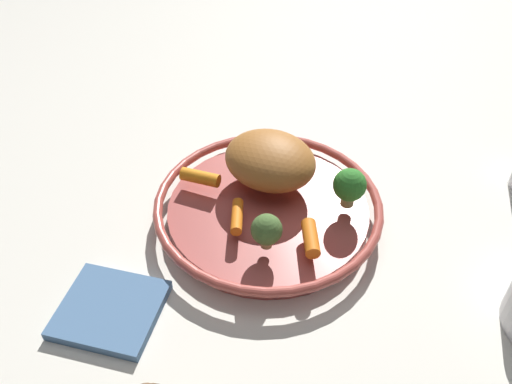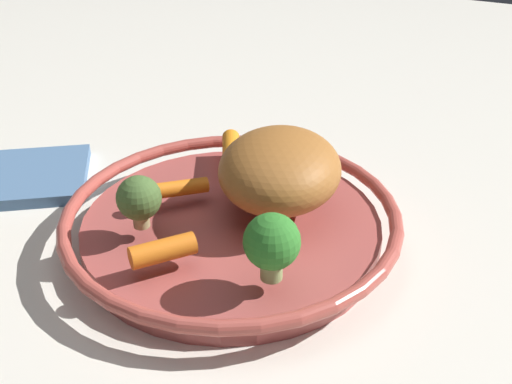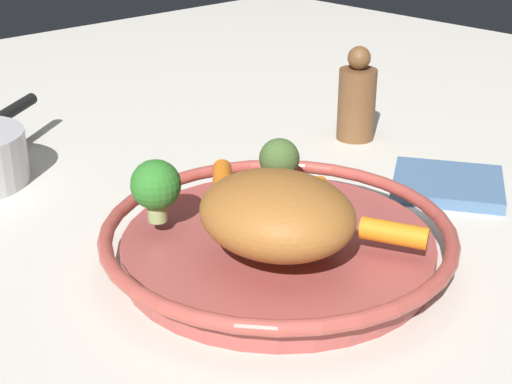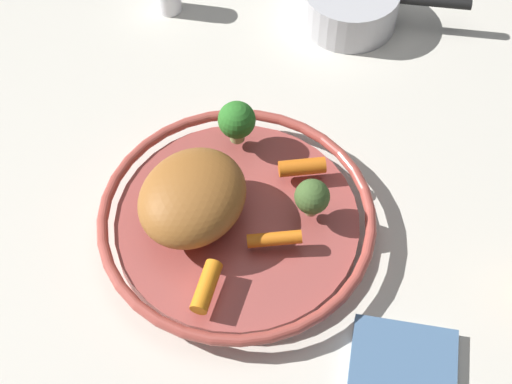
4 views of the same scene
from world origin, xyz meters
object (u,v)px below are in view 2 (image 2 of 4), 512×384
at_px(serving_bowl, 232,224).
at_px(baby_carrot_right, 163,250).
at_px(dish_towel, 36,176).
at_px(baby_carrot_center, 177,188).
at_px(baby_carrot_near_rim, 231,148).
at_px(broccoli_floret_large, 139,199).
at_px(broccoli_floret_mid, 272,243).
at_px(roast_chicken_piece, 280,169).

distance_m(serving_bowl, baby_carrot_right, 0.11).
bearing_deg(dish_towel, baby_carrot_center, -4.52).
distance_m(serving_bowl, baby_carrot_near_rim, 0.12).
relative_size(baby_carrot_center, broccoli_floret_large, 1.22).
xyz_separation_m(baby_carrot_center, broccoli_floret_mid, (0.14, -0.09, 0.03)).
height_order(serving_bowl, baby_carrot_right, baby_carrot_right).
bearing_deg(dish_towel, serving_bowl, -3.59).
bearing_deg(serving_bowl, broccoli_floret_mid, -46.96).
height_order(baby_carrot_near_rim, broccoli_floret_large, broccoli_floret_large).
relative_size(baby_carrot_center, baby_carrot_near_rim, 1.06).
bearing_deg(dish_towel, broccoli_floret_large, -21.41).
bearing_deg(broccoli_floret_mid, baby_carrot_right, -170.66).
height_order(roast_chicken_piece, baby_carrot_near_rim, roast_chicken_piece).
relative_size(roast_chicken_piece, baby_carrot_center, 2.21).
relative_size(serving_bowl, dish_towel, 2.70).
xyz_separation_m(baby_carrot_right, broccoli_floret_mid, (0.10, 0.02, 0.03)).
relative_size(broccoli_floret_mid, broccoli_floret_large, 1.17).
xyz_separation_m(baby_carrot_right, dish_towel, (-0.25, 0.12, -0.04)).
distance_m(roast_chicken_piece, broccoli_floret_large, 0.14).
height_order(baby_carrot_center, broccoli_floret_large, broccoli_floret_large).
bearing_deg(baby_carrot_right, broccoli_floret_large, 141.11).
height_order(roast_chicken_piece, broccoli_floret_mid, roast_chicken_piece).
xyz_separation_m(baby_carrot_center, baby_carrot_near_rim, (0.01, 0.10, 0.00)).
bearing_deg(dish_towel, roast_chicken_piece, 3.47).
height_order(baby_carrot_center, broccoli_floret_mid, broccoli_floret_mid).
bearing_deg(dish_towel, baby_carrot_right, -25.16).
bearing_deg(broccoli_floret_mid, dish_towel, 163.67).
height_order(baby_carrot_near_rim, broccoli_floret_mid, broccoli_floret_mid).
height_order(baby_carrot_center, dish_towel, baby_carrot_center).
relative_size(broccoli_floret_large, dish_towel, 0.42).
bearing_deg(broccoli_floret_large, roast_chicken_piece, 44.01).
bearing_deg(baby_carrot_center, broccoli_floret_mid, -31.24).
relative_size(baby_carrot_near_rim, broccoli_floret_large, 1.16).
relative_size(roast_chicken_piece, baby_carrot_right, 2.45).
xyz_separation_m(baby_carrot_center, dish_towel, (-0.21, 0.02, -0.04)).
relative_size(broccoli_floret_mid, dish_towel, 0.49).
distance_m(roast_chicken_piece, baby_carrot_center, 0.11).
distance_m(roast_chicken_piece, dish_towel, 0.32).
relative_size(baby_carrot_right, baby_carrot_near_rim, 0.96).
xyz_separation_m(baby_carrot_near_rim, broccoli_floret_mid, (0.13, -0.19, 0.03)).
bearing_deg(broccoli_floret_mid, roast_chicken_piece, 109.16).
bearing_deg(serving_bowl, dish_towel, 176.41).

